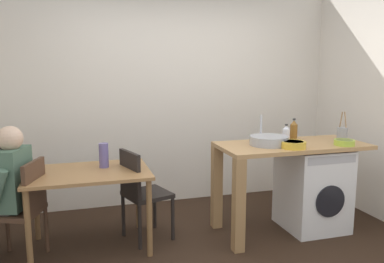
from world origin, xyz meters
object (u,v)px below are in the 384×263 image
utensil_crock (342,133)px  vase (104,155)px  chair_person_seat (24,206)px  bottle_squat_brown (294,130)px  bottle_tall_green (286,134)px  colander (344,142)px  mixing_bowl (293,144)px  chair_opposite (140,190)px  washing_machine (312,188)px  seated_person (4,187)px  dining_table (89,181)px

utensil_crock → vase: utensil_crock is taller
utensil_crock → chair_person_seat: bearing=179.9°
bottle_squat_brown → bottle_tall_green: bearing=-154.9°
chair_person_seat → utensil_crock: size_ratio=3.00×
bottle_squat_brown → utensil_crock: bearing=-13.8°
colander → bottle_squat_brown: bearing=129.9°
chair_person_seat → mixing_bowl: size_ratio=3.75×
mixing_bowl → chair_opposite: bearing=163.9°
chair_opposite → washing_machine: chair_opposite is taller
bottle_squat_brown → utensil_crock: utensil_crock is taller
colander → vase: (-2.30, 0.50, -0.09)m
mixing_bowl → bottle_tall_green: bearing=71.5°
chair_person_seat → seated_person: seated_person is taller
chair_person_seat → bottle_squat_brown: (2.67, 0.12, 0.52)m
chair_opposite → vase: (-0.33, 0.07, 0.35)m
washing_machine → colander: size_ratio=4.30×
dining_table → bottle_squat_brown: (2.12, -0.00, 0.38)m
chair_opposite → chair_person_seat: bearing=-99.9°
chair_person_seat → mixing_bowl: bearing=-77.4°
chair_person_seat → colander: 3.04m
washing_machine → mixing_bowl: (-0.37, -0.20, 0.53)m
bottle_tall_green → seated_person: bearing=-179.8°
seated_person → bottle_squat_brown: (2.82, 0.07, 0.35)m
washing_machine → utensil_crock: utensil_crock is taller
washing_machine → vase: size_ratio=3.68×
washing_machine → vase: (-2.11, 0.28, 0.43)m
washing_machine → mixing_bowl: 0.67m
mixing_bowl → washing_machine: bearing=27.9°
washing_machine → bottle_tall_green: 0.64m
vase → bottle_squat_brown: bearing=-3.0°
seated_person → mixing_bowl: seated_person is taller
dining_table → mixing_bowl: (1.89, -0.38, 0.31)m
chair_opposite → colander: size_ratio=4.50×
mixing_bowl → colander: mixing_bowl is taller
dining_table → vase: size_ratio=4.71×
seated_person → vase: (0.85, 0.17, 0.19)m
seated_person → washing_machine: size_ratio=1.40×
dining_table → chair_opposite: (0.48, 0.03, -0.14)m
washing_machine → colander: (0.19, -0.22, 0.52)m
bottle_squat_brown → vase: bearing=177.0°
bottle_tall_green → mixing_bowl: (-0.11, -0.32, -0.05)m
dining_table → chair_person_seat: bearing=-167.3°
bottle_tall_green → colander: (0.45, -0.34, -0.05)m
bottle_tall_green → washing_machine: bearing=-24.3°
mixing_bowl → bottle_squat_brown: bearing=58.6°
colander → dining_table: bearing=170.7°
chair_person_seat → bottle_tall_green: bearing=-70.0°
colander → bottle_tall_green: bearing=143.3°
chair_opposite → vase: bearing=-120.8°
dining_table → seated_person: seated_person is taller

